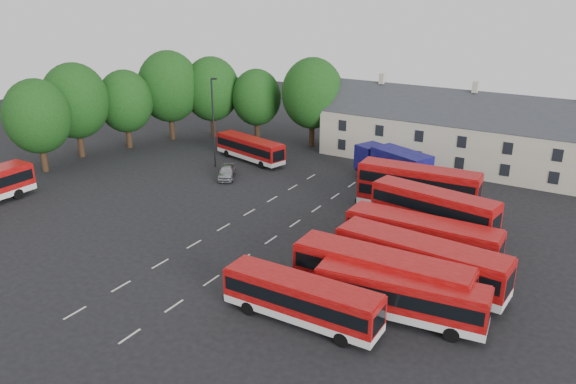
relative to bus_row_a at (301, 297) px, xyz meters
name	(u,v)px	position (x,y,z in m)	size (l,w,h in m)	color
ground	(209,235)	(-13.20, 7.14, -1.78)	(140.00, 140.00, 0.00)	black
lane_markings	(247,233)	(-10.70, 9.14, -1.77)	(5.15, 33.80, 0.01)	beige
treeline	(174,96)	(-33.94, 26.51, 4.91)	(29.92, 32.59, 12.01)	black
terrace_houses	(470,136)	(0.80, 37.14, 2.08)	(35.70, 7.13, 10.06)	beige
bus_row_a	(301,297)	(0.00, 0.00, 0.00)	(10.48, 2.51, 2.96)	silver
bus_row_b	(401,294)	(5.22, 3.54, 0.07)	(11.06, 3.69, 3.07)	silver
bus_row_c	(381,273)	(3.26, 5.06, 0.28)	(12.14, 3.11, 3.41)	silver
bus_row_d	(420,259)	(4.88, 8.27, 0.31)	(12.42, 3.62, 3.47)	silver
bus_row_e	(422,235)	(3.65, 12.32, 0.23)	(11.81, 2.76, 3.34)	silver
bus_dd_south	(433,212)	(3.25, 16.26, 0.68)	(10.77, 3.94, 4.32)	silver
bus_dd_north	(418,187)	(0.28, 21.08, 0.79)	(11.12, 3.22, 4.50)	silver
bus_north	(250,147)	(-22.38, 26.53, -0.08)	(10.22, 4.66, 2.82)	silver
box_truck	(393,165)	(-4.64, 27.55, 0.42)	(9.31, 6.06, 3.91)	black
silver_car	(227,172)	(-20.97, 19.98, -1.05)	(1.73, 4.29, 1.46)	#A3A6AA
lamppost	(213,121)	(-24.55, 22.51, 3.75)	(0.71, 0.48, 10.36)	black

